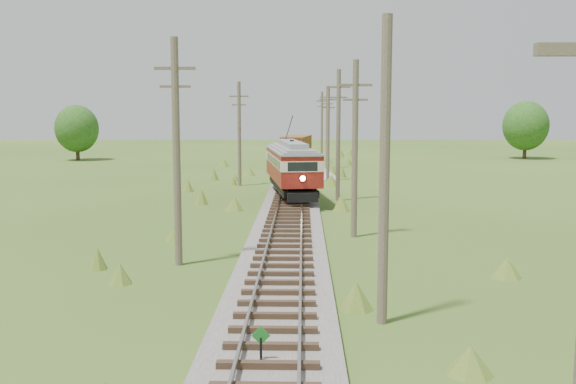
{
  "coord_description": "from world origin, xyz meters",
  "views": [
    {
      "loc": [
        0.79,
        -13.14,
        6.12
      ],
      "look_at": [
        0.0,
        20.41,
        1.92
      ],
      "focal_mm": 40.0,
      "sensor_mm": 36.0,
      "label": 1
    }
  ],
  "objects_px": {
    "switch_marker": "(261,344)",
    "gravel_pile": "(323,172)",
    "streetcar": "(292,164)",
    "gondola": "(296,147)"
  },
  "relations": [
    {
      "from": "gondola",
      "to": "gravel_pile",
      "type": "distance_m",
      "value": 17.06
    },
    {
      "from": "streetcar",
      "to": "gondola",
      "type": "height_order",
      "value": "streetcar"
    },
    {
      "from": "streetcar",
      "to": "gondola",
      "type": "xyz_separation_m",
      "value": [
        -0.0,
        31.46,
        -0.47
      ]
    },
    {
      "from": "switch_marker",
      "to": "gravel_pile",
      "type": "distance_m",
      "value": 44.92
    },
    {
      "from": "streetcar",
      "to": "gravel_pile",
      "type": "xyz_separation_m",
      "value": [
        2.67,
        14.67,
        -1.97
      ]
    },
    {
      "from": "switch_marker",
      "to": "streetcar",
      "type": "distance_m",
      "value": 30.21
    },
    {
      "from": "switch_marker",
      "to": "gravel_pile",
      "type": "bearing_deg",
      "value": 86.34
    },
    {
      "from": "switch_marker",
      "to": "gondola",
      "type": "relative_size",
      "value": 0.13
    },
    {
      "from": "gondola",
      "to": "gravel_pile",
      "type": "relative_size",
      "value": 2.55
    },
    {
      "from": "gondola",
      "to": "switch_marker",
      "type": "bearing_deg",
      "value": -82.35
    }
  ]
}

